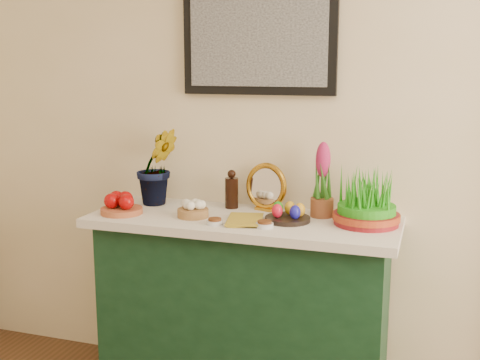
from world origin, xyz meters
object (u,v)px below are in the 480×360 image
Objects in this scene: book at (227,219)px; wheatgrass_sabzeh at (367,201)px; mirror at (266,187)px; sideboard at (243,313)px; hyacinth_green at (157,154)px.

wheatgrass_sabzeh reaches higher than book.
book is at bearing -110.07° from mirror.
mirror reaches higher than sideboard.
hyacinth_green is 1.73× the size of wheatgrass_sabzeh.
wheatgrass_sabzeh is (0.55, 0.04, 0.57)m from sideboard.
hyacinth_green is at bearing -174.55° from mirror.
mirror is at bearing 165.75° from wheatgrass_sabzeh.
book is (-0.04, -0.11, 0.48)m from sideboard.
sideboard is 2.59× the size of hyacinth_green.
sideboard is 4.49× the size of wheatgrass_sabzeh.
mirror is at bearing 57.98° from book.
wheatgrass_sabzeh reaches higher than mirror.
wheatgrass_sabzeh is (0.58, 0.15, 0.09)m from book.
book is at bearing -66.77° from hyacinth_green.
sideboard is at bearing -175.72° from wheatgrass_sabzeh.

